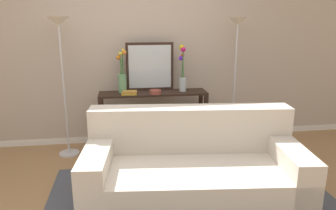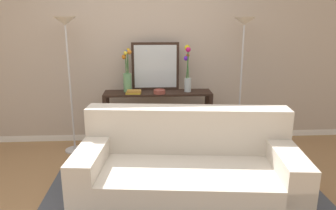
{
  "view_description": "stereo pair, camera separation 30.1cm",
  "coord_description": "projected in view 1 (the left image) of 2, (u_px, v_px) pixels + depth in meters",
  "views": [
    {
      "loc": [
        -0.21,
        -2.65,
        1.75
      ],
      "look_at": [
        0.31,
        0.8,
        0.8
      ],
      "focal_mm": 34.46,
      "sensor_mm": 36.0,
      "label": 1
    },
    {
      "loc": [
        0.09,
        -2.68,
        1.75
      ],
      "look_at": [
        0.31,
        0.8,
        0.8
      ],
      "focal_mm": 34.46,
      "sensor_mm": 36.0,
      "label": 2
    }
  ],
  "objects": [
    {
      "name": "back_wall",
      "position": [
        134.0,
        40.0,
        4.47
      ],
      "size": [
        12.0,
        0.15,
        2.91
      ],
      "color": "white",
      "rests_on": "ground"
    },
    {
      "name": "area_rug",
      "position": [
        195.0,
        208.0,
        3.05
      ],
      "size": [
        2.83,
        2.02,
        0.01
      ],
      "color": "#474C56",
      "rests_on": "ground"
    },
    {
      "name": "couch",
      "position": [
        193.0,
        171.0,
        3.13
      ],
      "size": [
        2.12,
        1.16,
        0.88
      ],
      "color": "beige",
      "rests_on": "ground"
    },
    {
      "name": "console_table",
      "position": [
        153.0,
        110.0,
        4.37
      ],
      "size": [
        1.44,
        0.34,
        0.79
      ],
      "color": "black",
      "rests_on": "ground"
    },
    {
      "name": "floor_lamp_left",
      "position": [
        60.0,
        49.0,
        3.92
      ],
      "size": [
        0.28,
        0.28,
        1.76
      ],
      "color": "silver",
      "rests_on": "ground"
    },
    {
      "name": "floor_lamp_right",
      "position": [
        237.0,
        47.0,
        4.24
      ],
      "size": [
        0.28,
        0.28,
        1.76
      ],
      "color": "silver",
      "rests_on": "ground"
    },
    {
      "name": "wall_mirror",
      "position": [
        150.0,
        67.0,
        4.35
      ],
      "size": [
        0.64,
        0.02,
        0.65
      ],
      "color": "black",
      "rests_on": "console_table"
    },
    {
      "name": "vase_tall_flowers",
      "position": [
        122.0,
        77.0,
        4.23
      ],
      "size": [
        0.13,
        0.12,
        0.58
      ],
      "color": "#669E6B",
      "rests_on": "console_table"
    },
    {
      "name": "vase_short_flowers",
      "position": [
        183.0,
        72.0,
        4.3
      ],
      "size": [
        0.1,
        0.13,
        0.62
      ],
      "color": "silver",
      "rests_on": "console_table"
    },
    {
      "name": "fruit_bowl",
      "position": [
        155.0,
        92.0,
        4.2
      ],
      "size": [
        0.16,
        0.16,
        0.05
      ],
      "color": "brown",
      "rests_on": "console_table"
    },
    {
      "name": "book_stack",
      "position": [
        129.0,
        93.0,
        4.17
      ],
      "size": [
        0.2,
        0.14,
        0.05
      ],
      "color": "gold",
      "rests_on": "console_table"
    },
    {
      "name": "book_row_under_console",
      "position": [
        125.0,
        145.0,
        4.44
      ],
      "size": [
        0.36,
        0.17,
        0.13
      ],
      "color": "#2D2D33",
      "rests_on": "ground"
    }
  ]
}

